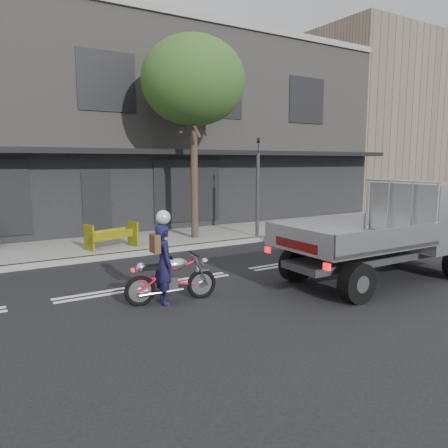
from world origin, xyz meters
TOP-DOWN VIEW (x-y plane):
  - ground at (0.00, 0.00)m, footprint 80.00×80.00m
  - sidewalk at (0.00, 4.70)m, footprint 32.00×3.20m
  - kerb at (0.00, 3.10)m, footprint 32.00×0.20m
  - building_main at (0.00, 11.30)m, footprint 26.00×10.00m
  - building_neighbour at (20.00, 11.30)m, footprint 14.00×10.00m
  - street_tree at (2.20, 4.20)m, footprint 3.40×3.40m
  - traffic_light_pole at (4.20, 3.35)m, footprint 0.12×0.12m
  - motorcycle at (-1.20, -1.23)m, footprint 1.83×0.53m
  - rider at (-1.35, -1.23)m, footprint 0.46×0.62m
  - flatbed_ute at (4.66, -2.32)m, footprint 5.01×2.13m
  - construction_barrier at (-0.78, 3.64)m, footprint 1.53×0.96m

SIDE VIEW (x-z plane):
  - ground at x=0.00m, z-range 0.00..0.00m
  - sidewalk at x=0.00m, z-range 0.00..0.15m
  - kerb at x=0.00m, z-range 0.00..0.15m
  - motorcycle at x=-1.20m, z-range 0.01..0.96m
  - construction_barrier at x=-0.78m, z-range 0.15..0.95m
  - rider at x=-1.35m, z-range 0.00..1.55m
  - flatbed_ute at x=4.66m, z-range 0.16..2.47m
  - traffic_light_pole at x=4.20m, z-range -0.10..3.40m
  - building_main at x=0.00m, z-range 0.00..8.00m
  - building_neighbour at x=20.00m, z-range 0.00..10.00m
  - street_tree at x=2.20m, z-range 1.90..8.65m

